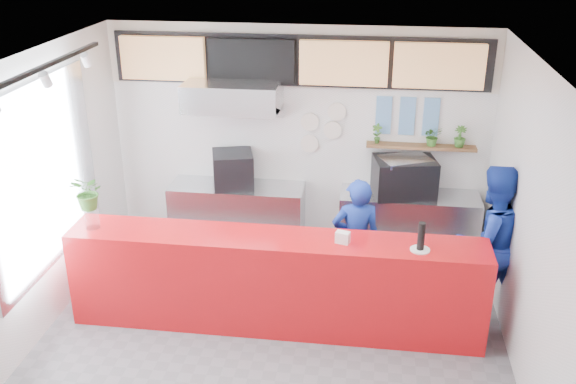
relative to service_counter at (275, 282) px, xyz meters
The scene contains 43 objects.
floor 0.68m from the service_counter, 90.00° to the right, with size 5.00×5.00×0.00m, color slate.
ceiling 2.48m from the service_counter, 90.00° to the right, with size 5.00×5.00×0.00m, color silver.
wall_back 2.30m from the service_counter, 90.00° to the left, with size 5.00×5.00×0.00m, color white.
wall_left 2.70m from the service_counter, behind, with size 5.00×5.00×0.00m, color white.
wall_right 2.70m from the service_counter, ahead, with size 5.00×5.00×0.00m, color white.
service_counter is the anchor object (origin of this frame).
cream_band 2.93m from the service_counter, 90.00° to the left, with size 5.00×0.02×0.80m, color beige.
prep_bench 1.97m from the service_counter, 113.96° to the left, with size 1.80×0.60×0.90m, color #B2B5BA.
panini_oven 2.07m from the service_counter, 115.07° to the left, with size 0.52×0.52×0.47m, color black.
extraction_hood 2.50m from the service_counter, 114.57° to the left, with size 1.20×0.70×0.35m, color #B2B5BA.
hood_lip 2.38m from the service_counter, 114.57° to the left, with size 1.20×0.70×0.08m, color #B2B5BA.
right_bench 2.35m from the service_counter, 50.19° to the left, with size 1.80×0.60×0.90m, color #B2B5BA.
espresso_machine 2.36m from the service_counter, 52.04° to the left, with size 0.77×0.55×0.49m, color black.
espresso_tray 2.43m from the service_counter, 52.04° to the left, with size 0.62×0.43×0.06m, color #B7BBBF.
herb_shelf 2.73m from the service_counter, 51.34° to the left, with size 1.40×0.18×0.04m, color brown.
menu_board_far_left 3.31m from the service_counter, 131.47° to the left, with size 1.10×0.10×0.55m, color tan.
menu_board_mid_left 2.88m from the service_counter, 106.59° to the left, with size 1.10×0.10×0.55m, color black.
menu_board_mid_right 2.87m from the service_counter, 73.94° to the left, with size 1.10×0.10×0.55m, color tan.
menu_board_far_right 3.30m from the service_counter, 48.86° to the left, with size 1.10×0.10×0.55m, color tan.
soffit 2.87m from the service_counter, 90.00° to the left, with size 4.80×0.04×0.65m, color black.
window_pane 2.73m from the service_counter, behind, with size 0.04×2.20×1.90m, color silver.
window_frame 2.71m from the service_counter, behind, with size 0.03×2.30×2.00m, color #B2B5BA.
track_rail 3.21m from the service_counter, 169.22° to the right, with size 0.05×2.40×0.04m, color black.
dec_plate_a 2.40m from the service_counter, 85.86° to the left, with size 0.24×0.24×0.03m, color silver.
dec_plate_b 2.39m from the service_counter, 77.74° to the left, with size 0.24×0.24×0.03m, color silver.
dec_plate_c 2.26m from the service_counter, 85.86° to the left, with size 0.24×0.24×0.03m, color silver.
dec_plate_d 2.52m from the service_counter, 76.42° to the left, with size 0.24×0.24×0.03m, color silver.
photo_frame_a 2.76m from the service_counter, 62.13° to the left, with size 0.20×0.02×0.25m, color #598CBF.
photo_frame_b 2.90m from the service_counter, 56.06° to the left, with size 0.20×0.02×0.25m, color #598CBF.
photo_frame_c 3.05m from the service_counter, 50.74° to the left, with size 0.20×0.02×0.25m, color #598CBF.
photo_frame_d 2.64m from the service_counter, 62.13° to the left, with size 0.20×0.02×0.25m, color #598CBF.
photo_frame_e 2.78m from the service_counter, 56.06° to the left, with size 0.20×0.02×0.25m, color #598CBF.
photo_frame_f 2.94m from the service_counter, 50.74° to the left, with size 0.20×0.02×0.25m, color #598CBF.
staff_center 1.08m from the service_counter, 37.34° to the left, with size 0.57×0.37×1.55m, color navy.
staff_right 2.41m from the service_counter, 14.06° to the left, with size 0.88×0.69×1.81m, color navy.
herb_a 2.50m from the service_counter, 62.75° to the left, with size 0.14×0.09×0.26m, color #376924.
herb_c 2.87m from the service_counter, 49.06° to the left, with size 0.23×0.20×0.26m, color #376924.
herb_d 3.09m from the service_counter, 43.94° to the left, with size 0.15×0.14×0.27m, color #376924.
glass_vase 2.11m from the service_counter, behind, with size 0.15×0.15×0.19m, color white.
basil_vase 2.23m from the service_counter, behind, with size 0.36×0.31×0.40m, color #376924.
napkin_holder 0.94m from the service_counter, ahead, with size 0.14×0.09×0.12m, color white.
white_plate 1.61m from the service_counter, ahead, with size 0.20×0.20×0.02m, color white.
pepper_mill 1.67m from the service_counter, ahead, with size 0.07×0.07×0.30m, color black.
Camera 1 is at (0.95, -5.57, 4.22)m, focal length 40.00 mm.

